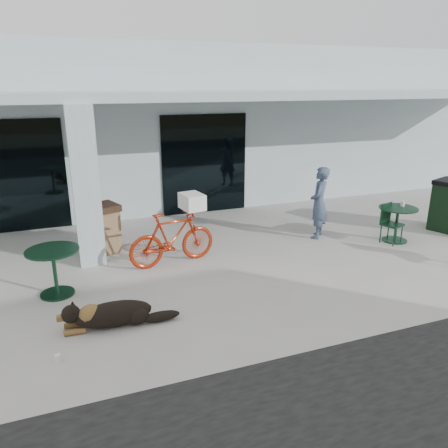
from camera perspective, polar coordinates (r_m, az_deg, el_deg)
name	(u,v)px	position (r m, az deg, el deg)	size (l,w,h in m)	color
ground	(197,299)	(7.50, -3.59, -9.75)	(80.00, 80.00, 0.00)	#BAB7AF
building	(118,123)	(15.04, -13.66, 12.74)	(22.00, 7.00, 4.50)	silver
storefront_glass_left	(4,178)	(11.62, -26.80, 5.43)	(2.80, 0.06, 2.70)	black
storefront_glass_right	(205,164)	(12.13, -2.56, 7.79)	(2.40, 0.06, 2.70)	black
column	(86,187)	(8.89, -17.60, 4.60)	(0.50, 0.50, 3.12)	silver
overhang	(145,96)	(10.15, -10.24, 16.13)	(22.00, 2.80, 0.18)	silver
bicycle	(172,238)	(8.73, -6.76, -1.86)	(0.51, 1.80, 1.08)	#A8280D
laundry_basket	(192,201)	(8.70, -4.19, 2.95)	(0.53, 0.39, 0.31)	white
dog	(114,313)	(6.84, -14.20, -11.15)	(1.31, 0.44, 0.44)	black
cup_near_dog	(58,358)	(6.36, -20.88, -16.05)	(0.08, 0.08, 0.10)	white
cafe_table_near	(55,272)	(8.00, -21.22, -5.90)	(0.88, 0.88, 0.83)	#133621
cafe_table_far	(396,224)	(10.74, 21.60, -0.05)	(0.85, 0.85, 0.80)	#133621
cafe_chair_far_a	(392,224)	(10.56, 21.12, 0.00)	(0.41, 0.44, 0.90)	#133621
person	(319,203)	(10.35, 12.30, 2.72)	(0.61, 0.40, 1.68)	#3A4A62
cup_on_table	(403,204)	(10.77, 22.31, 2.49)	(0.09, 0.09, 0.12)	white
trash_receptacle	(104,228)	(9.66, -15.46, -0.56)	(0.62, 0.62, 1.05)	brown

